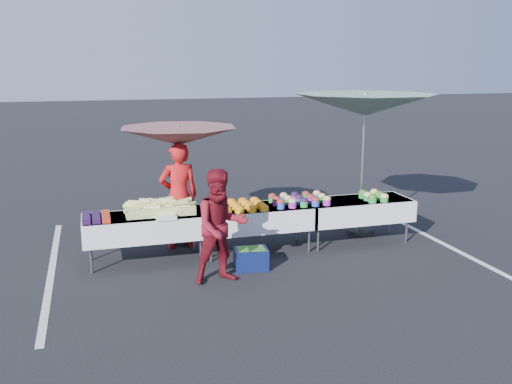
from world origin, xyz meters
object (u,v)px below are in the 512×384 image
object	(u,v)px
table_center	(256,217)
table_left	(144,226)
table_right	(356,209)
vendor	(179,196)
umbrella_right	(365,106)
customer	(221,227)
umbrella_left	(179,137)
storage_bin	(251,258)

from	to	relation	value
table_center	table_left	bearing A→B (deg)	180.00
table_center	table_right	distance (m)	1.80
vendor	umbrella_right	world-z (taller)	umbrella_right
vendor	customer	bearing A→B (deg)	97.83
vendor	table_left	bearing A→B (deg)	38.11
umbrella_right	table_left	bearing A→B (deg)	-174.12
umbrella_left	storage_bin	world-z (taller)	umbrella_left
table_right	umbrella_right	bearing A→B (deg)	54.42
table_center	umbrella_left	bearing A→B (deg)	145.36
table_left	umbrella_left	bearing A→B (deg)	48.03
storage_bin	table_right	bearing A→B (deg)	26.63
table_right	vendor	xyz separation A→B (m)	(-2.97, 0.55, 0.31)
table_left	table_center	bearing A→B (deg)	0.00
table_left	table_center	size ratio (longest dim) A/B	1.00
storage_bin	umbrella_left	bearing A→B (deg)	123.73
storage_bin	table_center	bearing A→B (deg)	74.69
table_center	vendor	bearing A→B (deg)	154.82
customer	storage_bin	world-z (taller)	customer
umbrella_right	storage_bin	distance (m)	3.42
table_right	storage_bin	size ratio (longest dim) A/B	3.49
umbrella_right	storage_bin	size ratio (longest dim) A/B	6.14
umbrella_right	umbrella_left	bearing A→B (deg)	173.45
table_center	table_right	bearing A→B (deg)	0.00
table_left	vendor	world-z (taller)	vendor
customer	umbrella_left	distance (m)	2.19
table_center	umbrella_right	distance (m)	2.74
table_right	umbrella_right	xyz separation A→B (m)	(0.29, 0.40, 1.72)
customer	umbrella_left	world-z (taller)	umbrella_left
table_right	storage_bin	distance (m)	2.29
table_left	table_right	bearing A→B (deg)	0.00
table_left	umbrella_right	size ratio (longest dim) A/B	0.57
table_right	customer	bearing A→B (deg)	-156.55
vendor	storage_bin	size ratio (longest dim) A/B	3.33
umbrella_right	storage_bin	bearing A→B (deg)	-153.79
customer	umbrella_right	world-z (taller)	umbrella_right
table_center	storage_bin	size ratio (longest dim) A/B	3.49
customer	umbrella_right	xyz separation A→B (m)	(2.93, 1.55, 1.50)
table_right	customer	xyz separation A→B (m)	(-2.65, -1.15, 0.23)
umbrella_right	storage_bin	world-z (taller)	umbrella_right
umbrella_right	table_right	bearing A→B (deg)	-125.58
table_right	umbrella_left	bearing A→B (deg)	165.24
customer	table_right	bearing A→B (deg)	17.80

